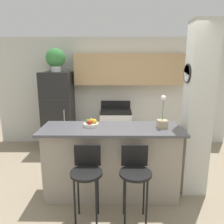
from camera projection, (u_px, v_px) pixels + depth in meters
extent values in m
plane|color=gray|center=(111.00, 193.00, 3.39)|extent=(14.00, 14.00, 0.00)
cube|color=silver|center=(113.00, 92.00, 5.29)|extent=(5.60, 0.06, 2.55)
cube|color=tan|center=(130.00, 69.00, 4.98)|extent=(2.51, 0.32, 0.70)
cube|color=white|center=(116.00, 82.00, 5.07)|extent=(0.66, 0.28, 0.12)
cube|color=silver|center=(197.00, 112.00, 3.19)|extent=(0.36, 0.32, 2.55)
cylinder|color=black|center=(187.00, 73.00, 3.07)|extent=(0.02, 0.27, 0.27)
cylinder|color=white|center=(187.00, 73.00, 3.07)|extent=(0.01, 0.24, 0.24)
cube|color=gray|center=(111.00, 163.00, 3.27)|extent=(1.92, 0.59, 1.03)
cube|color=#4C4C51|center=(111.00, 129.00, 3.15)|extent=(2.04, 0.71, 0.04)
cube|color=black|center=(59.00, 123.00, 5.06)|extent=(0.65, 0.68, 1.21)
cube|color=black|center=(57.00, 85.00, 4.87)|extent=(0.65, 0.68, 0.57)
cube|color=#333333|center=(54.00, 100.00, 4.59)|extent=(0.62, 0.01, 0.01)
cylinder|color=#B2B2B7|center=(65.00, 125.00, 4.70)|extent=(0.02, 0.02, 0.66)
cube|color=white|center=(116.00, 130.00, 5.14)|extent=(0.70, 0.60, 0.85)
cube|color=black|center=(116.00, 111.00, 5.04)|extent=(0.70, 0.60, 0.06)
cube|color=black|center=(116.00, 104.00, 5.29)|extent=(0.70, 0.04, 0.16)
cube|color=black|center=(116.00, 132.00, 4.83)|extent=(0.42, 0.01, 0.27)
cylinder|color=black|center=(86.00, 173.00, 2.65)|extent=(0.40, 0.40, 0.03)
cube|color=black|center=(88.00, 155.00, 2.78)|extent=(0.34, 0.02, 0.28)
cylinder|color=black|center=(75.00, 205.00, 2.60)|extent=(0.02, 0.02, 0.65)
cylinder|color=black|center=(96.00, 205.00, 2.60)|extent=(0.02, 0.02, 0.65)
cylinder|color=black|center=(78.00, 192.00, 2.85)|extent=(0.02, 0.02, 0.65)
cylinder|color=black|center=(98.00, 192.00, 2.85)|extent=(0.02, 0.02, 0.65)
cylinder|color=black|center=(135.00, 173.00, 2.64)|extent=(0.40, 0.40, 0.03)
cube|color=black|center=(135.00, 156.00, 2.77)|extent=(0.34, 0.02, 0.28)
cylinder|color=black|center=(125.00, 205.00, 2.60)|extent=(0.02, 0.02, 0.65)
cylinder|color=black|center=(147.00, 205.00, 2.59)|extent=(0.02, 0.02, 0.65)
cylinder|color=black|center=(124.00, 192.00, 2.85)|extent=(0.02, 0.02, 0.65)
cylinder|color=black|center=(144.00, 192.00, 2.84)|extent=(0.02, 0.02, 0.65)
cylinder|color=silver|center=(56.00, 69.00, 4.79)|extent=(0.21, 0.21, 0.14)
sphere|color=#387F3D|center=(56.00, 58.00, 4.74)|extent=(0.42, 0.42, 0.42)
cube|color=tan|center=(162.00, 124.00, 3.13)|extent=(0.14, 0.14, 0.11)
cylinder|color=#386633|center=(163.00, 110.00, 3.08)|extent=(0.01, 0.01, 0.30)
sphere|color=white|center=(164.00, 98.00, 3.04)|extent=(0.07, 0.07, 0.07)
cylinder|color=silver|center=(91.00, 125.00, 3.20)|extent=(0.22, 0.22, 0.05)
sphere|color=gold|center=(94.00, 122.00, 3.19)|extent=(0.08, 0.08, 0.08)
sphere|color=orange|center=(91.00, 121.00, 3.23)|extent=(0.07, 0.07, 0.07)
sphere|color=#4C7F2D|center=(88.00, 121.00, 3.20)|extent=(0.07, 0.07, 0.07)
sphere|color=red|center=(90.00, 123.00, 3.14)|extent=(0.07, 0.07, 0.07)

